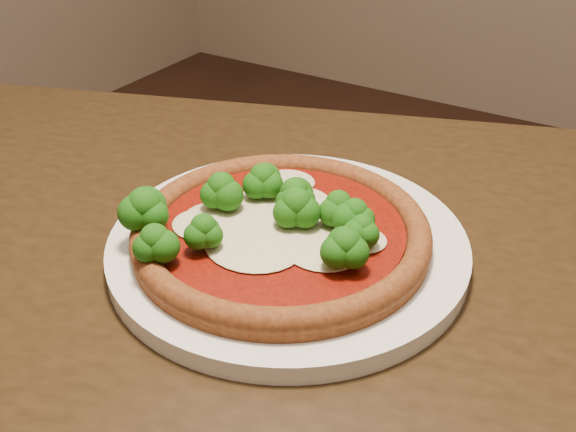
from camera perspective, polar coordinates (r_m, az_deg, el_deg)
The scene contains 3 objects.
dining_table at distance 0.65m, azimuth -1.68°, elevation -11.53°, with size 1.45×1.12×0.75m.
plate at distance 0.60m, azimuth 0.00°, elevation -2.50°, with size 0.33×0.33×0.02m, color silver.
pizza at distance 0.58m, azimuth -1.02°, elevation -0.91°, with size 0.27×0.27×0.06m.
Camera 1 is at (0.15, -0.63, 1.10)m, focal length 40.00 mm.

